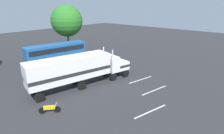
% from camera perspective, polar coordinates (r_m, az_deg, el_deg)
% --- Properties ---
extents(ground_plane, '(120.00, 120.00, 0.00)m').
position_cam_1_polar(ground_plane, '(27.46, 1.56, -2.85)').
color(ground_plane, '#2D2D30').
extents(lane_stripe_near, '(4.34, 1.08, 0.01)m').
position_cam_1_polar(lane_stripe_near, '(26.43, 9.02, -3.99)').
color(lane_stripe_near, silver).
rests_on(lane_stripe_near, ground_plane).
extents(lane_stripe_mid, '(4.34, 1.07, 0.01)m').
position_cam_1_polar(lane_stripe_mid, '(23.64, 13.22, -7.16)').
color(lane_stripe_mid, silver).
rests_on(lane_stripe_mid, ground_plane).
extents(lane_stripe_far, '(4.31, 1.21, 0.01)m').
position_cam_1_polar(lane_stripe_far, '(19.28, 12.09, -13.51)').
color(lane_stripe_far, silver).
rests_on(lane_stripe_far, ground_plane).
extents(semi_truck, '(14.36, 5.47, 4.50)m').
position_cam_1_polar(semi_truck, '(23.56, -10.66, -0.42)').
color(semi_truck, white).
rests_on(semi_truck, ground_plane).
extents(person_bystander, '(0.35, 0.47, 1.63)m').
position_cam_1_polar(person_bystander, '(28.08, -6.74, -0.53)').
color(person_bystander, '#2D3347').
rests_on(person_bystander, ground_plane).
extents(parked_bus, '(11.26, 4.21, 3.40)m').
position_cam_1_polar(parked_bus, '(35.18, -17.17, 4.76)').
color(parked_bus, '#1E5999').
rests_on(parked_bus, ground_plane).
extents(motorcycle, '(1.69, 1.42, 1.12)m').
position_cam_1_polar(motorcycle, '(19.42, -19.07, -12.31)').
color(motorcycle, black).
rests_on(motorcycle, ground_plane).
extents(tree_center, '(7.18, 7.18, 10.33)m').
position_cam_1_polar(tree_center, '(43.92, -14.05, 13.93)').
color(tree_center, brown).
rests_on(tree_center, ground_plane).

